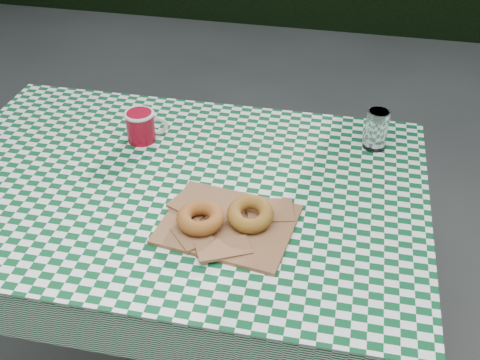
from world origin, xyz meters
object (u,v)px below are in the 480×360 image
drinking_glass (376,129)px  coffee_mug (141,126)px  paper_bag (228,223)px  table (183,283)px

drinking_glass → coffee_mug: bearing=-170.8°
paper_bag → drinking_glass: size_ratio=2.64×
coffee_mug → table: bearing=-66.8°
paper_bag → coffee_mug: size_ratio=1.89×
table → drinking_glass: drinking_glass is taller
table → coffee_mug: bearing=130.2°
table → drinking_glass: size_ratio=11.08×
coffee_mug → drinking_glass: bearing=-8.4°
table → paper_bag: bearing=-37.9°
paper_bag → table: bearing=142.7°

